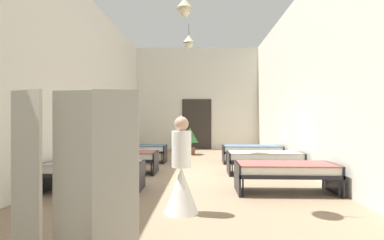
{
  "coord_description": "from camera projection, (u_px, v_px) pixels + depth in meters",
  "views": [
    {
      "loc": [
        0.28,
        -7.55,
        1.43
      ],
      "look_at": [
        0.0,
        -0.03,
        1.41
      ],
      "focal_mm": 26.85,
      "sensor_mm": 36.0,
      "label": 1
    }
  ],
  "objects": [
    {
      "name": "bed_left_row_0",
      "position": [
        94.0,
        169.0,
        5.73
      ],
      "size": [
        1.9,
        0.84,
        0.57
      ],
      "color": "black",
      "rests_on": "ground"
    },
    {
      "name": "bed_right_row_2",
      "position": [
        252.0,
        150.0,
        9.38
      ],
      "size": [
        1.9,
        0.84,
        0.57
      ],
      "color": "black",
      "rests_on": "ground"
    },
    {
      "name": "bed_left_row_2",
      "position": [
        137.0,
        149.0,
        9.52
      ],
      "size": [
        1.9,
        0.84,
        0.57
      ],
      "color": "black",
      "rests_on": "ground"
    },
    {
      "name": "privacy_screen",
      "position": [
        72.0,
        182.0,
        2.66
      ],
      "size": [
        1.25,
        0.2,
        1.7
      ],
      "rotation": [
        0.0,
        0.0,
        -0.13
      ],
      "color": "#BCB29E",
      "rests_on": "ground"
    },
    {
      "name": "bed_left_row_1",
      "position": [
        121.0,
        157.0,
        7.62
      ],
      "size": [
        1.9,
        0.84,
        0.57
      ],
      "color": "black",
      "rests_on": "ground"
    },
    {
      "name": "bed_right_row_1",
      "position": [
        264.0,
        157.0,
        7.49
      ],
      "size": [
        1.9,
        0.84,
        0.57
      ],
      "color": "black",
      "rests_on": "ground"
    },
    {
      "name": "ground_plane",
      "position": [
        192.0,
        175.0,
        7.56
      ],
      "size": [
        6.48,
        13.13,
        0.1
      ],
      "primitive_type": "cube",
      "color": "#8C755B"
    },
    {
      "name": "nurse_near_aisle",
      "position": [
        181.0,
        178.0,
        4.38
      ],
      "size": [
        0.52,
        0.52,
        1.49
      ],
      "rotation": [
        0.0,
        0.0,
        6.27
      ],
      "color": "white",
      "rests_on": "ground"
    },
    {
      "name": "potted_plant",
      "position": [
        190.0,
        138.0,
        11.65
      ],
      "size": [
        0.66,
        0.66,
        1.09
      ],
      "color": "brown",
      "rests_on": "ground"
    },
    {
      "name": "bed_right_row_0",
      "position": [
        285.0,
        170.0,
        5.59
      ],
      "size": [
        1.9,
        0.84,
        0.57
      ],
      "color": "black",
      "rests_on": "ground"
    },
    {
      "name": "room_shell",
      "position": [
        194.0,
        86.0,
        8.85
      ],
      "size": [
        6.28,
        12.73,
        4.9
      ],
      "color": "silver",
      "rests_on": "ground"
    }
  ]
}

